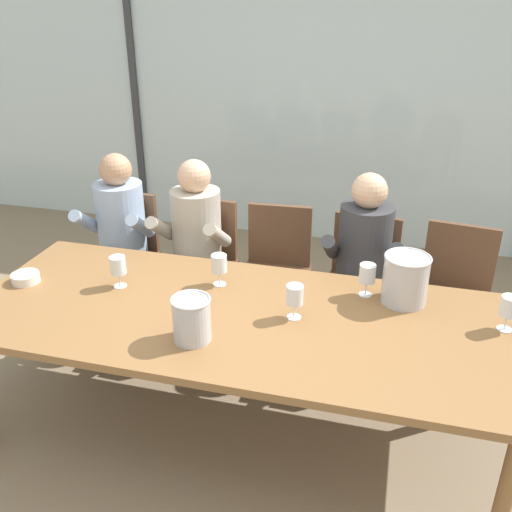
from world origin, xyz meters
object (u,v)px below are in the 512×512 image
Objects in this scene: tasting_bowl at (26,278)px; person_pale_blue_shirt at (117,233)px; person_beige_jumper at (192,241)px; chair_center at (277,263)px; chair_near_curtain at (125,246)px; wine_glass_center_pour at (509,308)px; wine_glass_near_bucket at (295,296)px; ice_bucket_secondary at (405,279)px; dining_table at (238,323)px; wine_glass_spare_empty at (219,264)px; chair_near_window_right at (454,287)px; wine_glass_by_left_taster at (118,266)px; chair_right_of_center at (361,276)px; wine_glass_by_right_taster at (367,274)px; ice_bucket_primary at (192,319)px; person_charcoal_jacket at (362,260)px; chair_left_of_center at (202,254)px.

person_pale_blue_shirt is at bearing 81.17° from tasting_bowl.
chair_center is at bearing 19.17° from person_beige_jumper.
chair_near_curtain is 5.10× the size of wine_glass_center_pour.
chair_center is 5.10× the size of wine_glass_near_bucket.
person_pale_blue_shirt is 4.74× the size of ice_bucket_secondary.
wine_glass_spare_empty reaches higher than dining_table.
chair_near_curtain reaches higher than dining_table.
wine_glass_spare_empty is (-1.27, -0.68, 0.32)m from chair_near_window_right.
wine_glass_by_left_taster is at bearing -171.29° from ice_bucket_secondary.
chair_right_of_center is 5.97× the size of tasting_bowl.
person_beige_jumper is at bearing 157.45° from wine_glass_by_right_taster.
wine_glass_near_bucket is at bearing 36.31° from ice_bucket_primary.
person_pale_blue_shirt is 2.41m from wine_glass_center_pour.
wine_glass_by_left_taster reaches higher than chair_center.
tasting_bowl is 0.85× the size of wine_glass_near_bucket.
wine_glass_by_left_taster and wine_glass_spare_empty have the same top height.
wine_glass_by_right_taster is at bearing -82.83° from person_charcoal_jacket.
chair_left_of_center and chair_right_of_center have the same top height.
chair_left_of_center is 1.00× the size of chair_near_window_right.
chair_center is 1.09m from ice_bucket_secondary.
ice_bucket_primary reaches higher than chair_near_curtain.
wine_glass_center_pour is (0.71, -0.63, 0.15)m from person_charcoal_jacket.
chair_right_of_center is 1.10m from wine_glass_center_pour.
wine_glass_by_left_taster and wine_glass_center_pour have the same top height.
person_pale_blue_shirt is 6.93× the size of wine_glass_spare_empty.
wine_glass_by_left_taster is 0.96m from wine_glass_near_bucket.
chair_near_curtain is 0.57m from chair_left_of_center.
chair_center is (0.52, -0.01, 0.00)m from chair_left_of_center.
person_pale_blue_shirt is (-2.16, -0.13, 0.17)m from chair_near_window_right.
person_beige_jumper reaches higher than tasting_bowl.
tasting_bowl is (-1.20, 0.02, 0.08)m from dining_table.
chair_near_window_right is 4.18× the size of ice_bucket_primary.
chair_left_of_center is at bearing -176.52° from chair_right_of_center.
chair_right_of_center is at bearing 111.96° from ice_bucket_secondary.
person_beige_jumper is at bearing 136.29° from wine_glass_near_bucket.
wine_glass_by_left_taster is at bearing -146.37° from chair_near_window_right.
person_pale_blue_shirt is (-1.05, -0.17, 0.17)m from chair_center.
person_beige_jumper is 6.93× the size of wine_glass_by_right_taster.
person_charcoal_jacket is at bearing 71.67° from wine_glass_near_bucket.
chair_center is 5.10× the size of wine_glass_spare_empty.
ice_bucket_secondary is (1.33, -0.66, 0.33)m from chair_left_of_center.
chair_near_window_right is 1.99m from wine_glass_by_left_taster.
wine_glass_near_bucket reaches higher than chair_near_curtain.
chair_center is 1.14m from wine_glass_by_left_taster.
person_beige_jumper is at bearing -82.17° from chair_left_of_center.
chair_near_window_right is 1.65m from person_beige_jumper.
chair_near_curtain is at bearing 146.03° from wine_glass_near_bucket.
dining_table is at bearing -8.72° from wine_glass_by_left_taster.
wine_glass_spare_empty is (0.51, 0.16, 0.00)m from wine_glass_by_left_taster.
chair_near_curtain is 3.49× the size of ice_bucket_secondary.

